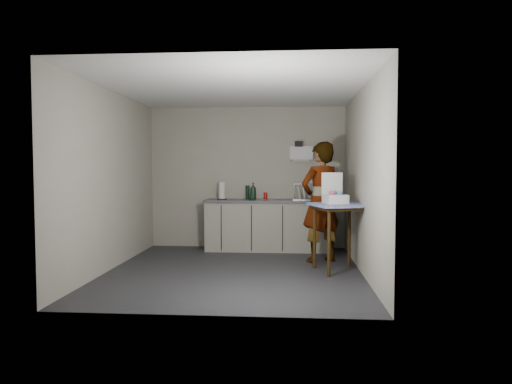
# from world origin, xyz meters

# --- Properties ---
(ground) EXTENTS (4.00, 4.00, 0.00)m
(ground) POSITION_xyz_m (0.00, 0.00, 0.00)
(ground) COLOR #252429
(ground) RESTS_ON ground
(wall_back) EXTENTS (3.60, 0.02, 2.60)m
(wall_back) POSITION_xyz_m (0.00, 1.99, 1.30)
(wall_back) COLOR #B0AC99
(wall_back) RESTS_ON ground
(wall_right) EXTENTS (0.02, 4.00, 2.60)m
(wall_right) POSITION_xyz_m (1.79, 0.00, 1.30)
(wall_right) COLOR #B0AC99
(wall_right) RESTS_ON ground
(wall_left) EXTENTS (0.02, 4.00, 2.60)m
(wall_left) POSITION_xyz_m (-1.79, 0.00, 1.30)
(wall_left) COLOR #B0AC99
(wall_left) RESTS_ON ground
(ceiling) EXTENTS (3.60, 4.00, 0.01)m
(ceiling) POSITION_xyz_m (0.00, 0.00, 2.60)
(ceiling) COLOR white
(ceiling) RESTS_ON wall_back
(kitchen_counter) EXTENTS (2.24, 0.62, 0.91)m
(kitchen_counter) POSITION_xyz_m (0.40, 1.70, 0.43)
(kitchen_counter) COLOR black
(kitchen_counter) RESTS_ON ground
(wall_shelf) EXTENTS (0.42, 0.18, 0.37)m
(wall_shelf) POSITION_xyz_m (1.00, 1.92, 1.75)
(wall_shelf) COLOR white
(wall_shelf) RESTS_ON ground
(side_table) EXTENTS (0.94, 0.94, 0.97)m
(side_table) POSITION_xyz_m (1.50, 0.07, 0.85)
(side_table) COLOR #33210B
(side_table) RESTS_ON ground
(standing_man) EXTENTS (0.82, 0.74, 1.89)m
(standing_man) POSITION_xyz_m (1.28, 0.75, 0.94)
(standing_man) COLOR #B2A593
(standing_man) RESTS_ON ground
(soap_bottle) EXTENTS (0.15, 0.15, 0.31)m
(soap_bottle) POSITION_xyz_m (0.14, 1.60, 1.06)
(soap_bottle) COLOR black
(soap_bottle) RESTS_ON kitchen_counter
(soda_can) EXTENTS (0.07, 0.07, 0.13)m
(soda_can) POSITION_xyz_m (0.36, 1.74, 0.97)
(soda_can) COLOR red
(soda_can) RESTS_ON kitchen_counter
(dark_bottle) EXTENTS (0.07, 0.07, 0.25)m
(dark_bottle) POSITION_xyz_m (0.03, 1.76, 1.04)
(dark_bottle) COLOR black
(dark_bottle) RESTS_ON kitchen_counter
(paper_towel) EXTENTS (0.17, 0.17, 0.31)m
(paper_towel) POSITION_xyz_m (-0.43, 1.69, 1.06)
(paper_towel) COLOR black
(paper_towel) RESTS_ON kitchen_counter
(dish_rack) EXTENTS (0.42, 0.31, 0.29)m
(dish_rack) POSITION_xyz_m (1.05, 1.68, 0.98)
(dish_rack) COLOR silver
(dish_rack) RESTS_ON kitchen_counter
(bakery_box) EXTENTS (0.37, 0.38, 0.44)m
(bakery_box) POSITION_xyz_m (1.43, 0.12, 1.07)
(bakery_box) COLOR white
(bakery_box) RESTS_ON side_table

